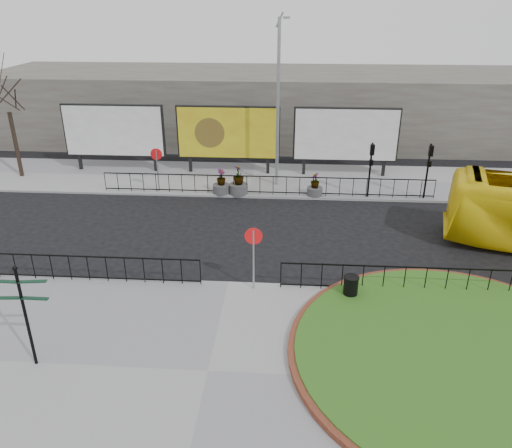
# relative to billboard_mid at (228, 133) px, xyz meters

# --- Properties ---
(ground) EXTENTS (90.00, 90.00, 0.00)m
(ground) POSITION_rel_billboard_mid_xyz_m (1.50, -12.97, -2.60)
(ground) COLOR black
(ground) RESTS_ON ground
(pavement_near) EXTENTS (30.00, 10.00, 0.12)m
(pavement_near) POSITION_rel_billboard_mid_xyz_m (1.50, -17.97, -2.54)
(pavement_near) COLOR gray
(pavement_near) RESTS_ON ground
(pavement_far) EXTENTS (44.00, 6.00, 0.12)m
(pavement_far) POSITION_rel_billboard_mid_xyz_m (1.50, -0.97, -2.54)
(pavement_far) COLOR gray
(pavement_far) RESTS_ON ground
(brick_edge) EXTENTS (10.40, 10.40, 0.18)m
(brick_edge) POSITION_rel_billboard_mid_xyz_m (9.00, -16.97, -2.39)
(brick_edge) COLOR brown
(brick_edge) RESTS_ON pavement_near
(grass_lawn) EXTENTS (10.00, 10.00, 0.22)m
(grass_lawn) POSITION_rel_billboard_mid_xyz_m (9.00, -16.97, -2.37)
(grass_lawn) COLOR #255316
(grass_lawn) RESTS_ON pavement_near
(railing_near_left) EXTENTS (10.00, 0.10, 1.10)m
(railing_near_left) POSITION_rel_billboard_mid_xyz_m (-4.50, -13.27, -1.93)
(railing_near_left) COLOR black
(railing_near_left) RESTS_ON pavement_near
(railing_near_right) EXTENTS (9.00, 0.10, 1.10)m
(railing_near_right) POSITION_rel_billboard_mid_xyz_m (8.00, -13.27, -1.93)
(railing_near_right) COLOR black
(railing_near_right) RESTS_ON pavement_near
(railing_far) EXTENTS (18.00, 0.10, 1.10)m
(railing_far) POSITION_rel_billboard_mid_xyz_m (2.50, -3.67, -1.93)
(railing_far) COLOR black
(railing_far) RESTS_ON pavement_far
(speed_sign_far) EXTENTS (0.64, 0.07, 2.47)m
(speed_sign_far) POSITION_rel_billboard_mid_xyz_m (-3.50, -3.57, -0.68)
(speed_sign_far) COLOR gray
(speed_sign_far) RESTS_ON pavement_far
(speed_sign_near) EXTENTS (0.64, 0.07, 2.47)m
(speed_sign_near) POSITION_rel_billboard_mid_xyz_m (2.50, -13.37, -0.68)
(speed_sign_near) COLOR gray
(speed_sign_near) RESTS_ON pavement_near
(billboard_left) EXTENTS (6.20, 0.31, 4.10)m
(billboard_left) POSITION_rel_billboard_mid_xyz_m (-7.00, 0.00, 0.00)
(billboard_left) COLOR black
(billboard_left) RESTS_ON pavement_far
(billboard_mid) EXTENTS (6.20, 0.31, 4.10)m
(billboard_mid) POSITION_rel_billboard_mid_xyz_m (0.00, 0.00, 0.00)
(billboard_mid) COLOR black
(billboard_mid) RESTS_ON pavement_far
(billboard_right) EXTENTS (6.20, 0.31, 4.10)m
(billboard_right) POSITION_rel_billboard_mid_xyz_m (7.00, 0.00, 0.00)
(billboard_right) COLOR black
(billboard_right) RESTS_ON pavement_far
(lamp_post) EXTENTS (0.74, 0.18, 9.23)m
(lamp_post) POSITION_rel_billboard_mid_xyz_m (3.01, -1.97, 2.23)
(lamp_post) COLOR gray
(lamp_post) RESTS_ON pavement_far
(signal_pole_a) EXTENTS (0.22, 0.26, 3.00)m
(signal_pole_a) POSITION_rel_billboard_mid_xyz_m (8.00, -3.63, -0.50)
(signal_pole_a) COLOR black
(signal_pole_a) RESTS_ON pavement_far
(signal_pole_b) EXTENTS (0.22, 0.26, 3.00)m
(signal_pole_b) POSITION_rel_billboard_mid_xyz_m (11.00, -3.63, -0.50)
(signal_pole_b) COLOR black
(signal_pole_b) RESTS_ON pavement_far
(tree_left) EXTENTS (2.00, 2.00, 7.00)m
(tree_left) POSITION_rel_billboard_mid_xyz_m (-12.50, -1.47, 1.02)
(tree_left) COLOR #2D2119
(tree_left) RESTS_ON pavement_far
(building_backdrop) EXTENTS (40.00, 10.00, 5.00)m
(building_backdrop) POSITION_rel_billboard_mid_xyz_m (1.50, 9.03, -0.10)
(building_backdrop) COLOR slate
(building_backdrop) RESTS_ON ground
(fingerpost_sign) EXTENTS (1.54, 0.31, 3.29)m
(fingerpost_sign) POSITION_rel_billboard_mid_xyz_m (-3.62, -17.99, -0.49)
(fingerpost_sign) COLOR black
(fingerpost_sign) RESTS_ON pavement_near
(litter_bin) EXTENTS (0.55, 0.55, 0.91)m
(litter_bin) POSITION_rel_billboard_mid_xyz_m (6.00, -13.86, -2.02)
(litter_bin) COLOR black
(litter_bin) RESTS_ON pavement_near
(planter_a) EXTENTS (0.93, 0.93, 1.37)m
(planter_a) POSITION_rel_billboard_mid_xyz_m (-0.00, -3.57, -2.01)
(planter_a) COLOR #4C4C4F
(planter_a) RESTS_ON pavement_far
(planter_b) EXTENTS (1.03, 1.03, 1.60)m
(planter_b) POSITION_rel_billboard_mid_xyz_m (0.96, -3.57, -1.90)
(planter_b) COLOR #4C4C4F
(planter_b) RESTS_ON pavement_far
(planter_c) EXTENTS (0.85, 0.85, 1.29)m
(planter_c) POSITION_rel_billboard_mid_xyz_m (5.13, -3.57, -2.01)
(planter_c) COLOR #4C4C4F
(planter_c) RESTS_ON pavement_far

